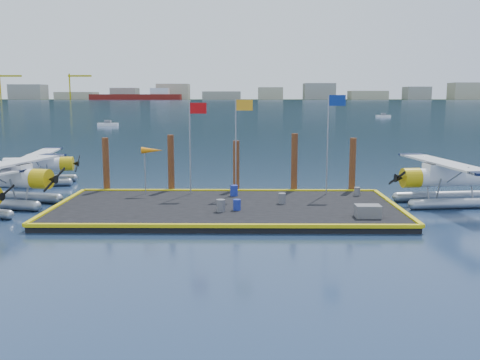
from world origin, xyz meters
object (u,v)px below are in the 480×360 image
object	(u,v)px
crate	(368,211)
piling_4	(352,167)
seaplane_b	(5,180)
drum_3	(221,205)
piling_2	(236,168)
flagpole_blue	(331,129)
flagpole_yellow	(239,132)
seaplane_d	(449,180)
piling_3	(294,165)
drum_2	(282,198)
drum_1	(237,205)
piling_1	(171,165)
drum_4	(357,191)
flagpole_red	(193,134)
drum_5	(234,191)
piling_0	(106,167)
seaplane_c	(37,166)
windsock	(152,151)

from	to	relation	value
crate	piling_4	world-z (taller)	piling_4
seaplane_b	drum_3	world-z (taller)	seaplane_b
drum_3	piling_2	xyz separation A→B (m)	(0.75, 7.03, 1.16)
flagpole_blue	flagpole_yellow	bearing A→B (deg)	180.00
seaplane_d	piling_3	bearing A→B (deg)	64.87
drum_2	drum_3	xyz separation A→B (m)	(-3.60, -2.26, 0.02)
drum_1	piling_4	xyz separation A→B (m)	(7.85, 6.67, 1.29)
drum_3	crate	xyz separation A→B (m)	(7.96, -1.39, -0.01)
seaplane_d	piling_1	bearing A→B (deg)	72.99
drum_3	drum_1	bearing A→B (deg)	21.74
drum_1	crate	distance (m)	7.26
flagpole_yellow	piling_2	distance (m)	3.07
drum_4	seaplane_b	bearing A→B (deg)	-176.54
drum_4	flagpole_yellow	bearing A→B (deg)	176.14
seaplane_d	drum_4	distance (m)	5.75
drum_4	drum_2	bearing A→B (deg)	-152.54
piling_2	flagpole_red	bearing A→B (deg)	-150.20
drum_5	piling_0	xyz separation A→B (m)	(-8.89, 2.27, 1.25)
seaplane_c	flagpole_blue	distance (m)	22.93
drum_5	piling_0	world-z (taller)	piling_0
flagpole_red	piling_4	distance (m)	11.17
seaplane_b	piling_1	distance (m)	10.58
windsock	drum_4	bearing A→B (deg)	-2.22
piling_4	crate	bearing A→B (deg)	-95.41
drum_1	seaplane_d	bearing A→B (deg)	15.17
crate	piling_2	world-z (taller)	piling_2
drum_3	drum_4	distance (m)	9.98
drum_4	flagpole_blue	xyz separation A→B (m)	(-1.74, 0.52, 4.01)
seaplane_b	windsock	bearing A→B (deg)	114.90
crate	piling_2	xyz separation A→B (m)	(-7.20, 8.42, 1.17)
seaplane_d	drum_5	size ratio (longest dim) A/B	14.87
drum_1	drum_4	distance (m)	9.02
drum_4	crate	xyz separation A→B (m)	(-0.73, -6.30, 0.06)
crate	piling_1	size ratio (longest dim) A/B	0.32
seaplane_b	flagpole_yellow	size ratio (longest dim) A/B	1.66
drum_1	piling_3	xyz separation A→B (m)	(3.85, 6.67, 1.44)
seaplane_c	drum_1	distance (m)	19.42
drum_3	flagpole_yellow	distance (m)	6.68
drum_1	piling_0	size ratio (longest dim) A/B	0.15
seaplane_c	piling_0	xyz separation A→B (m)	(6.64, -4.60, 0.58)
flagpole_red	drum_4	bearing A→B (deg)	-2.79
drum_3	flagpole_blue	world-z (taller)	flagpole_blue
flagpole_yellow	piling_4	bearing A→B (deg)	11.60
drum_4	piling_2	size ratio (longest dim) A/B	0.14
drum_3	piling_2	bearing A→B (deg)	83.89
flagpole_red	piling_0	xyz separation A→B (m)	(-6.21, 1.60, -2.40)
drum_1	drum_2	size ratio (longest dim) A/B	0.98
seaplane_c	crate	distance (m)	26.30
flagpole_red	flagpole_blue	distance (m)	8.99
drum_3	piling_0	xyz separation A→B (m)	(-8.25, 7.03, 1.26)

